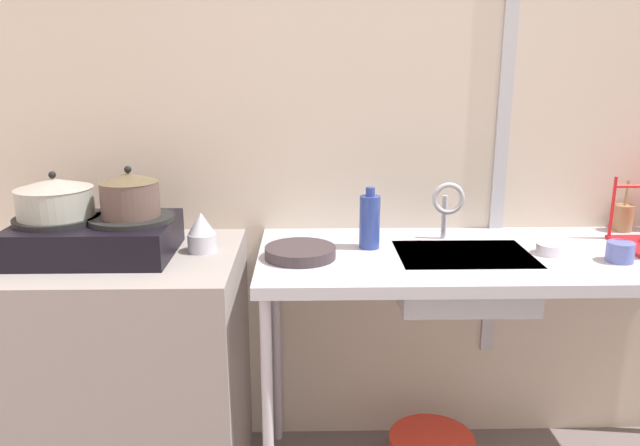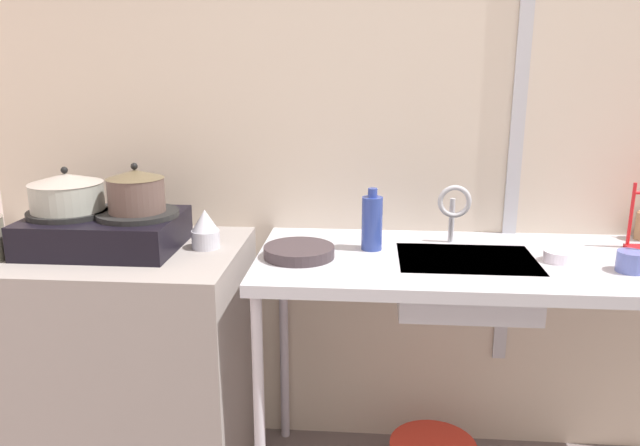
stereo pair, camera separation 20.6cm
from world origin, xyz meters
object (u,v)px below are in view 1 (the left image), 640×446
stove (96,236)px  small_bowl_on_drainboard (551,249)px  percolator (202,233)px  pot_on_right_burner (130,195)px  faucet (447,202)px  sink_basin (463,277)px  utensil_jar (623,217)px  bottle_by_sink (370,221)px  frying_pan (300,252)px  pot_on_left_burner (55,197)px  cup_by_rack (620,252)px

stove → small_bowl_on_drainboard: (1.55, -0.02, -0.05)m
stove → percolator: 0.35m
pot_on_right_burner → faucet: size_ratio=0.88×
sink_basin → utensil_jar: utensil_jar is taller
sink_basin → bottle_by_sink: size_ratio=2.09×
bottle_by_sink → pot_on_right_burner: bearing=-175.2°
percolator → pot_on_right_burner: bearing=-170.5°
percolator → frying_pan: (0.34, -0.08, -0.05)m
sink_basin → small_bowl_on_drainboard: (0.30, -0.01, 0.10)m
pot_on_right_burner → utensil_jar: size_ratio=0.99×
pot_on_left_burner → sink_basin: bearing=-0.5°
sink_basin → frying_pan: bearing=-177.0°
stove → cup_by_rack: (1.75, -0.11, -0.03)m
frying_pan → cup_by_rack: 1.06m
pot_on_left_burner → bottle_by_sink: (1.06, 0.07, -0.11)m
pot_on_left_burner → pot_on_right_burner: pot_on_right_burner is taller
percolator → frying_pan: 0.35m
frying_pan → pot_on_right_burner: bearing=175.8°
faucet → frying_pan: 0.58m
pot_on_left_burner → bottle_by_sink: pot_on_left_burner is taller
stove → pot_on_right_burner: (0.12, 0.00, 0.14)m
utensil_jar → faucet: bearing=-169.9°
pot_on_right_burner → pot_on_left_burner: bearing=180.0°
sink_basin → faucet: (-0.03, 0.15, 0.23)m
faucet → utensil_jar: (0.72, 0.13, -0.09)m
stove → pot_on_right_burner: pot_on_right_burner is taller
stove → sink_basin: 1.26m
pot_on_right_burner → sink_basin: (1.13, -0.01, -0.30)m
sink_basin → frying_pan: size_ratio=1.91×
bottle_by_sink → utensil_jar: size_ratio=1.11×
sink_basin → bottle_by_sink: bearing=165.9°
stove → sink_basin: bearing=-0.6°
pot_on_left_burner → percolator: size_ratio=1.80×
pot_on_right_burner → frying_pan: bearing=-4.2°
percolator → sink_basin: bearing=-3.1°
percolator → small_bowl_on_drainboard: percolator is taller
faucet → utensil_jar: faucet is taller
sink_basin → stove: bearing=179.4°
stove → percolator: (0.35, 0.04, 0.00)m
frying_pan → cup_by_rack: (1.05, -0.06, 0.01)m
pot_on_right_burner → small_bowl_on_drainboard: size_ratio=1.92×
percolator → cup_by_rack: bearing=-5.8°
faucet → utensil_jar: 0.74m
pot_on_left_burner → percolator: pot_on_left_burner is taller
small_bowl_on_drainboard → pot_on_left_burner: bearing=179.4°
pot_on_right_burner → utensil_jar: 1.85m
small_bowl_on_drainboard → bottle_by_sink: (-0.62, 0.09, 0.08)m
faucet → frying_pan: size_ratio=0.93×
pot_on_right_burner → frying_pan: size_ratio=0.82×
pot_on_left_burner → small_bowl_on_drainboard: bearing=-0.6°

